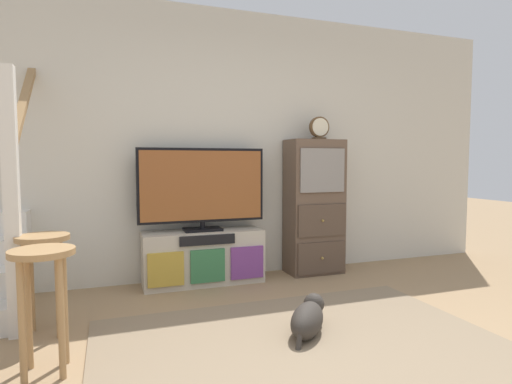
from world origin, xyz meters
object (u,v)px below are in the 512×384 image
object	(u,v)px
bar_stool_far	(43,260)
dog	(308,318)
side_cabinet	(314,207)
desk_clock	(319,128)
bar_stool_near	(43,281)
media_console	(203,257)
television	(202,187)

from	to	relation	value
bar_stool_far	dog	distance (m)	1.83
side_cabinet	bar_stool_far	world-z (taller)	side_cabinet
desk_clock	bar_stool_near	world-z (taller)	desk_clock
side_cabinet	bar_stool_far	xyz separation A→B (m)	(-2.47, -0.82, -0.19)
bar_stool_near	dog	bearing A→B (deg)	-0.59
desk_clock	side_cabinet	bearing A→B (deg)	160.10
media_console	side_cabinet	xyz separation A→B (m)	(1.20, 0.01, 0.45)
bar_stool_near	media_console	bearing A→B (deg)	49.43
bar_stool_near	bar_stool_far	size ratio (longest dim) A/B	1.03
television	desk_clock	bearing A→B (deg)	-1.32
desk_clock	bar_stool_far	distance (m)	2.82
side_cabinet	desk_clock	distance (m)	0.83
bar_stool_far	media_console	bearing A→B (deg)	32.53
bar_stool_far	side_cabinet	bearing A→B (deg)	18.42
bar_stool_near	bar_stool_far	world-z (taller)	bar_stool_near
bar_stool_near	desk_clock	bearing A→B (deg)	29.79
media_console	television	size ratio (longest dim) A/B	0.94
media_console	bar_stool_far	bearing A→B (deg)	-147.47
media_console	dog	distance (m)	1.48
side_cabinet	media_console	bearing A→B (deg)	-179.52
media_console	side_cabinet	bearing A→B (deg)	0.48
television	side_cabinet	bearing A→B (deg)	-0.65
dog	side_cabinet	bearing A→B (deg)	61.22
desk_clock	dog	size ratio (longest dim) A/B	0.51
bar_stool_near	side_cabinet	bearing A→B (deg)	30.49
side_cabinet	desk_clock	world-z (taller)	desk_clock
television	desk_clock	xyz separation A→B (m)	(1.24, -0.03, 0.59)
bar_stool_near	television	bearing A→B (deg)	49.90
bar_stool_far	television	bearing A→B (deg)	33.29
side_cabinet	bar_stool_far	size ratio (longest dim) A/B	2.05
media_console	side_cabinet	world-z (taller)	side_cabinet
media_console	side_cabinet	distance (m)	1.28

